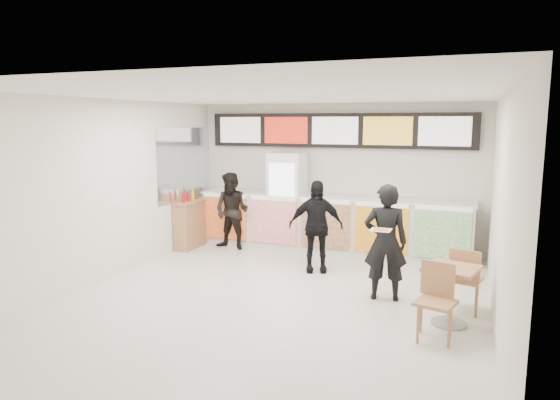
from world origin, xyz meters
The scene contains 15 objects.
floor centered at (0.00, 0.00, 0.00)m, with size 7.00×7.00×0.00m, color beige.
ceiling centered at (0.00, 0.00, 3.00)m, with size 7.00×7.00×0.00m, color white.
wall_back centered at (0.00, 3.50, 1.50)m, with size 6.00×6.00×0.00m, color silver.
wall_left centered at (-3.00, 0.00, 1.50)m, with size 7.00×7.00×0.00m, color silver.
wall_right centered at (3.00, 0.00, 1.50)m, with size 7.00×7.00×0.00m, color silver.
service_counter centered at (0.00, 3.09, 0.57)m, with size 5.56×0.77×1.14m.
menu_board centered at (0.00, 3.41, 2.45)m, with size 5.50×0.14×0.70m.
drinks_fridge centered at (-0.93, 3.11, 1.00)m, with size 0.70×0.67×2.00m.
mirror_panel centered at (-2.99, 2.45, 1.75)m, with size 0.01×2.00×1.50m, color #B2B7BF.
customer_main centered at (1.51, 0.68, 0.87)m, with size 0.64×0.42×1.74m, color black.
customer_left centered at (-1.95, 2.55, 0.80)m, with size 0.78×0.61×1.60m, color black.
customer_mid centered at (0.13, 1.67, 0.81)m, with size 0.95×0.40×1.63m, color black.
pizza_slice centered at (1.51, 0.23, 1.16)m, with size 0.36×0.36×0.02m.
cafe_table centered at (2.47, 0.03, 0.54)m, with size 0.84×1.65×0.93m.
condiment_ledge centered at (-2.82, 2.34, 0.51)m, with size 0.36×0.89×1.19m.
Camera 1 is at (2.64, -6.56, 2.63)m, focal length 32.00 mm.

